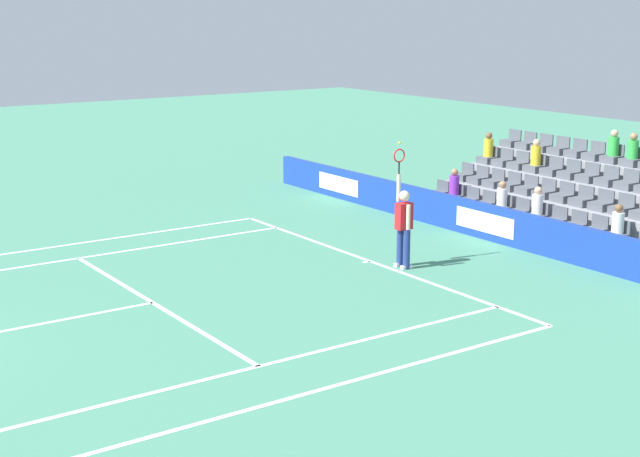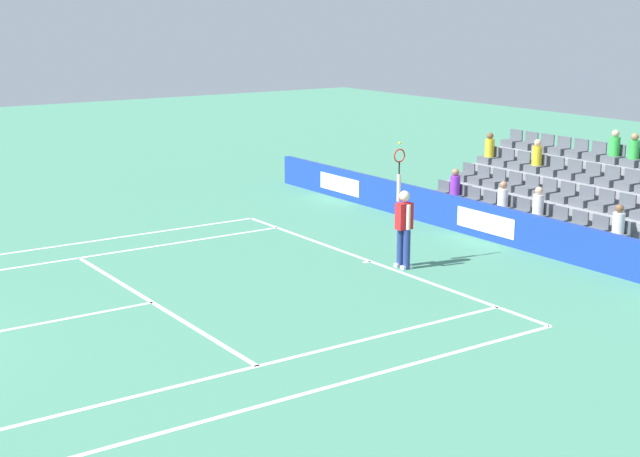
{
  "view_description": "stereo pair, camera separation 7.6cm",
  "coord_description": "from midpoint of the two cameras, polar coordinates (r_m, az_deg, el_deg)",
  "views": [
    {
      "loc": [
        -16.44,
        0.88,
        5.74
      ],
      "look_at": [
        -0.42,
        -10.18,
        1.1
      ],
      "focal_mm": 52.03,
      "sensor_mm": 36.0,
      "label": 1
    },
    {
      "loc": [
        -16.49,
        0.82,
        5.74
      ],
      "look_at": [
        -0.42,
        -10.18,
        1.1
      ],
      "focal_mm": 52.03,
      "sensor_mm": 36.0,
      "label": 2
    }
  ],
  "objects": [
    {
      "name": "sponsor_barrier",
      "position": [
        23.9,
        10.17,
        0.41
      ],
      "size": [
        19.04,
        0.22,
        0.91
      ],
      "color": "#193899",
      "rests_on": "ground"
    },
    {
      "name": "line_service",
      "position": [
        18.88,
        -10.36,
        -4.5
      ],
      "size": [
        8.23,
        0.1,
        0.01
      ],
      "primitive_type": "cube",
      "color": "white",
      "rests_on": "ground"
    },
    {
      "name": "tennis_player",
      "position": [
        20.89,
        5.06,
        0.22
      ],
      "size": [
        0.53,
        0.37,
        2.85
      ],
      "color": "navy",
      "rests_on": "ground"
    },
    {
      "name": "line_doubles_sideline_left",
      "position": [
        23.68,
        -16.89,
        -1.2
      ],
      "size": [
        0.1,
        11.89,
        0.01
      ],
      "primitive_type": "cube",
      "color": "white",
      "rests_on": "ground"
    },
    {
      "name": "line_singles_sideline_right",
      "position": [
        15.22,
        -5.43,
        -8.8
      ],
      "size": [
        0.1,
        11.89,
        0.01
      ],
      "primitive_type": "cube",
      "color": "white",
      "rests_on": "ground"
    },
    {
      "name": "line_baseline",
      "position": [
        21.6,
        3.0,
        -2.02
      ],
      "size": [
        10.97,
        0.1,
        0.01
      ],
      "primitive_type": "cube",
      "color": "white",
      "rests_on": "ground"
    },
    {
      "name": "line_doubles_sideline_right",
      "position": [
        14.13,
        -2.66,
        -10.56
      ],
      "size": [
        0.1,
        11.89,
        0.01
      ],
      "primitive_type": "cube",
      "color": "white",
      "rests_on": "ground"
    },
    {
      "name": "line_singles_sideline_left",
      "position": [
        22.42,
        -15.8,
        -1.94
      ],
      "size": [
        0.1,
        11.89,
        0.01
      ],
      "primitive_type": "cube",
      "color": "white",
      "rests_on": "ground"
    },
    {
      "name": "line_centre_mark",
      "position": [
        21.54,
        2.79,
        -2.06
      ],
      "size": [
        0.1,
        0.2,
        0.01
      ],
      "primitive_type": "cube",
      "color": "white",
      "rests_on": "ground"
    },
    {
      "name": "stadium_stand",
      "position": [
        25.97,
        14.82,
        1.72
      ],
      "size": [
        6.82,
        3.8,
        2.61
      ],
      "color": "gray",
      "rests_on": "ground"
    }
  ]
}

